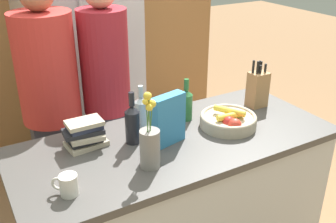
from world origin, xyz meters
TOP-DOWN VIEW (x-y plane):
  - kitchen_island at (0.00, 0.00)m, footprint 1.69×0.73m
  - back_wall_wood at (0.00, 1.80)m, footprint 2.89×0.12m
  - refrigerator at (-0.03, 1.44)m, footprint 0.86×0.62m
  - fruit_bowl at (0.32, -0.02)m, footprint 0.31×0.31m
  - knife_block at (0.64, 0.12)m, footprint 0.11×0.09m
  - flower_vase at (-0.24, -0.16)m, footprint 0.09×0.09m
  - cereal_box at (-0.06, -0.01)m, footprint 0.19×0.10m
  - coffee_mug at (-0.62, -0.18)m, footprint 0.10×0.09m
  - book_stack at (-0.43, 0.17)m, footprint 0.22×0.16m
  - bottle_oil at (0.16, 0.17)m, footprint 0.07×0.07m
  - bottle_vinegar at (-0.10, 0.21)m, footprint 0.07×0.07m
  - bottle_wine at (-0.21, 0.08)m, footprint 0.08×0.08m
  - person_at_sink at (-0.45, 0.75)m, footprint 0.36×0.36m
  - person_in_blue at (-0.10, 0.71)m, footprint 0.30×0.30m

SIDE VIEW (x-z plane):
  - kitchen_island at x=0.00m, z-range 0.00..0.88m
  - person_at_sink at x=-0.45m, z-range 0.10..1.74m
  - fruit_bowl at x=0.32m, z-range 0.87..0.98m
  - person_in_blue at x=-0.10m, z-range 0.11..1.74m
  - coffee_mug at x=-0.62m, z-range 0.88..0.97m
  - book_stack at x=-0.43m, z-range 0.88..1.02m
  - bottle_oil at x=0.16m, z-range 0.86..1.10m
  - bottle_vinegar at x=-0.10m, z-range 0.86..1.10m
  - refrigerator at x=-0.03m, z-range 0.00..1.96m
  - bottle_wine at x=-0.21m, z-range 0.85..1.13m
  - flower_vase at x=-0.24m, z-range 0.81..1.18m
  - knife_block at x=0.64m, z-range 0.85..1.14m
  - cereal_box at x=-0.06m, z-range 0.88..1.14m
  - back_wall_wood at x=0.00m, z-range 0.00..2.60m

